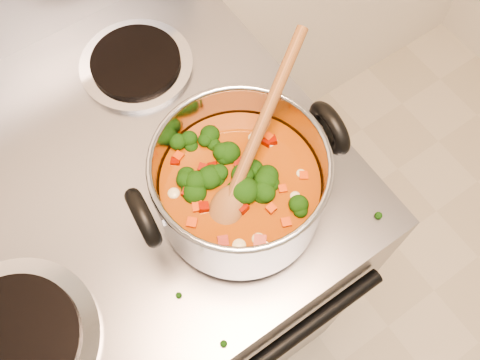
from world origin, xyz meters
name	(u,v)px	position (x,y,z in m)	size (l,w,h in m)	color
electric_range	(137,271)	(0.04, 1.16, 0.47)	(0.73, 0.66, 1.08)	gray
stockpot	(239,185)	(0.21, 1.01, 0.99)	(0.28, 0.22, 0.14)	#A6A6AE
wooden_spoon	(245,164)	(0.22, 1.02, 1.03)	(0.25, 0.16, 0.12)	brown
cooktop_crumbs	(260,236)	(0.20, 0.96, 0.92)	(0.32, 0.18, 0.01)	black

